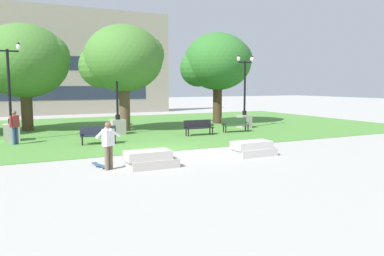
{
  "coord_description": "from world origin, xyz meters",
  "views": [
    {
      "loc": [
        -6.27,
        -15.47,
        3.0
      ],
      "look_at": [
        0.61,
        -1.4,
        1.2
      ],
      "focal_mm": 35.0,
      "sensor_mm": 36.0,
      "label": 1
    }
  ],
  "objects_px": {
    "park_bench_far_left": "(199,126)",
    "lamp_post_left": "(11,121)",
    "concrete_block_center": "(151,159)",
    "park_bench_near_right": "(98,134)",
    "person_bystander_near_lawn": "(15,125)",
    "lamp_post_right": "(118,118)",
    "concrete_block_left": "(253,149)",
    "skateboard": "(101,166)",
    "park_bench_near_left": "(235,124)",
    "lamp_post_center": "(244,113)",
    "person_skateboarder": "(108,143)"
  },
  "relations": [
    {
      "from": "park_bench_far_left",
      "to": "lamp_post_left",
      "type": "distance_m",
      "value": 10.36
    },
    {
      "from": "concrete_block_center",
      "to": "lamp_post_left",
      "type": "bearing_deg",
      "value": 115.34
    },
    {
      "from": "park_bench_near_right",
      "to": "person_bystander_near_lawn",
      "type": "relative_size",
      "value": 1.09
    },
    {
      "from": "park_bench_near_right",
      "to": "lamp_post_right",
      "type": "height_order",
      "value": "lamp_post_right"
    },
    {
      "from": "concrete_block_left",
      "to": "lamp_post_left",
      "type": "distance_m",
      "value": 13.03
    },
    {
      "from": "lamp_post_left",
      "to": "person_bystander_near_lawn",
      "type": "bearing_deg",
      "value": -84.07
    },
    {
      "from": "skateboard",
      "to": "lamp_post_left",
      "type": "bearing_deg",
      "value": 108.19
    },
    {
      "from": "concrete_block_center",
      "to": "concrete_block_left",
      "type": "bearing_deg",
      "value": 3.18
    },
    {
      "from": "park_bench_far_left",
      "to": "lamp_post_right",
      "type": "relative_size",
      "value": 0.38
    },
    {
      "from": "park_bench_near_left",
      "to": "lamp_post_center",
      "type": "height_order",
      "value": "lamp_post_center"
    },
    {
      "from": "park_bench_near_right",
      "to": "park_bench_near_left",
      "type": "bearing_deg",
      "value": 7.1
    },
    {
      "from": "concrete_block_center",
      "to": "person_bystander_near_lawn",
      "type": "distance_m",
      "value": 9.14
    },
    {
      "from": "person_skateboarder",
      "to": "lamp_post_right",
      "type": "distance_m",
      "value": 9.66
    },
    {
      "from": "park_bench_near_left",
      "to": "lamp_post_right",
      "type": "height_order",
      "value": "lamp_post_right"
    },
    {
      "from": "concrete_block_center",
      "to": "park_bench_far_left",
      "type": "relative_size",
      "value": 1.06
    },
    {
      "from": "concrete_block_center",
      "to": "park_bench_far_left",
      "type": "distance_m",
      "value": 9.02
    },
    {
      "from": "lamp_post_center",
      "to": "person_bystander_near_lawn",
      "type": "height_order",
      "value": "lamp_post_center"
    },
    {
      "from": "skateboard",
      "to": "park_bench_near_right",
      "type": "bearing_deg",
      "value": 78.79
    },
    {
      "from": "lamp_post_center",
      "to": "lamp_post_left",
      "type": "bearing_deg",
      "value": 178.65
    },
    {
      "from": "concrete_block_center",
      "to": "concrete_block_left",
      "type": "height_order",
      "value": "same"
    },
    {
      "from": "lamp_post_left",
      "to": "skateboard",
      "type": "bearing_deg",
      "value": -71.81
    },
    {
      "from": "skateboard",
      "to": "person_bystander_near_lawn",
      "type": "bearing_deg",
      "value": 110.48
    },
    {
      "from": "skateboard",
      "to": "park_bench_near_right",
      "type": "relative_size",
      "value": 0.55
    },
    {
      "from": "skateboard",
      "to": "person_bystander_near_lawn",
      "type": "xyz_separation_m",
      "value": [
        -2.71,
        7.25,
        0.9
      ]
    },
    {
      "from": "concrete_block_left",
      "to": "person_skateboarder",
      "type": "relative_size",
      "value": 1.1
    },
    {
      "from": "park_bench_near_left",
      "to": "person_bystander_near_lawn",
      "type": "height_order",
      "value": "person_bystander_near_lawn"
    },
    {
      "from": "lamp_post_center",
      "to": "person_bystander_near_lawn",
      "type": "bearing_deg",
      "value": -175.67
    },
    {
      "from": "concrete_block_center",
      "to": "person_bystander_near_lawn",
      "type": "height_order",
      "value": "person_bystander_near_lawn"
    },
    {
      "from": "lamp_post_center",
      "to": "person_bystander_near_lawn",
      "type": "distance_m",
      "value": 14.6
    },
    {
      "from": "park_bench_near_left",
      "to": "person_bystander_near_lawn",
      "type": "relative_size",
      "value": 1.07
    },
    {
      "from": "lamp_post_left",
      "to": "lamp_post_right",
      "type": "bearing_deg",
      "value": 1.47
    },
    {
      "from": "concrete_block_left",
      "to": "skateboard",
      "type": "xyz_separation_m",
      "value": [
        -6.33,
        0.51,
        -0.22
      ]
    },
    {
      "from": "park_bench_near_right",
      "to": "person_bystander_near_lawn",
      "type": "height_order",
      "value": "person_bystander_near_lawn"
    },
    {
      "from": "person_skateboarder",
      "to": "person_bystander_near_lawn",
      "type": "relative_size",
      "value": 1.0
    },
    {
      "from": "skateboard",
      "to": "person_skateboarder",
      "type": "bearing_deg",
      "value": -64.61
    },
    {
      "from": "park_bench_near_left",
      "to": "lamp_post_right",
      "type": "xyz_separation_m",
      "value": [
        -7.02,
        2.2,
        0.46
      ]
    },
    {
      "from": "person_skateboarder",
      "to": "park_bench_near_left",
      "type": "bearing_deg",
      "value": 35.67
    },
    {
      "from": "park_bench_far_left",
      "to": "lamp_post_right",
      "type": "bearing_deg",
      "value": 149.03
    },
    {
      "from": "person_skateboarder",
      "to": "person_bystander_near_lawn",
      "type": "xyz_separation_m",
      "value": [
        -2.9,
        7.65,
        0.01
      ]
    },
    {
      "from": "concrete_block_center",
      "to": "lamp_post_right",
      "type": "relative_size",
      "value": 0.4
    },
    {
      "from": "concrete_block_center",
      "to": "person_skateboarder",
      "type": "bearing_deg",
      "value": 165.47
    },
    {
      "from": "concrete_block_center",
      "to": "park_bench_far_left",
      "type": "bearing_deg",
      "value": 51.72
    },
    {
      "from": "concrete_block_left",
      "to": "lamp_post_center",
      "type": "relative_size",
      "value": 0.37
    },
    {
      "from": "skateboard",
      "to": "concrete_block_center",
      "type": "bearing_deg",
      "value": -25.41
    },
    {
      "from": "concrete_block_center",
      "to": "park_bench_near_right",
      "type": "height_order",
      "value": "park_bench_near_right"
    },
    {
      "from": "lamp_post_right",
      "to": "person_skateboarder",
      "type": "bearing_deg",
      "value": -106.82
    },
    {
      "from": "lamp_post_right",
      "to": "park_bench_far_left",
      "type": "bearing_deg",
      "value": -30.97
    },
    {
      "from": "concrete_block_center",
      "to": "person_bystander_near_lawn",
      "type": "relative_size",
      "value": 1.12
    },
    {
      "from": "park_bench_near_right",
      "to": "person_bystander_near_lawn",
      "type": "distance_m",
      "value": 4.19
    },
    {
      "from": "park_bench_near_right",
      "to": "skateboard",
      "type": "bearing_deg",
      "value": -101.21
    }
  ]
}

